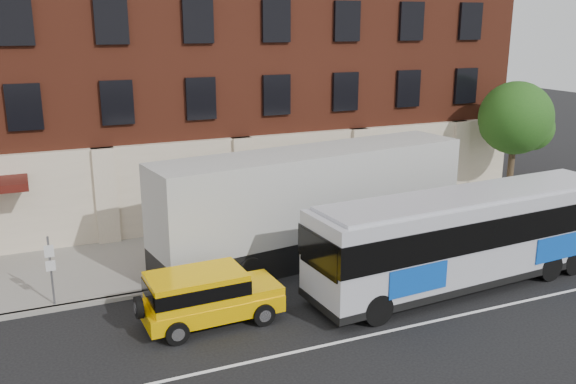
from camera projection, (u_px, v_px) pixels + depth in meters
name	position (u px, v px, depth m)	size (l,w,h in m)	color
ground	(376.00, 344.00, 18.08)	(120.00, 120.00, 0.00)	black
sidewalk	(265.00, 244.00, 26.04)	(60.00, 6.00, 0.15)	gray
kerb	(293.00, 269.00, 23.38)	(60.00, 0.25, 0.15)	gray
lane_line	(367.00, 336.00, 18.52)	(60.00, 0.12, 0.01)	white
building	(207.00, 54.00, 31.07)	(30.00, 12.10, 15.00)	maroon
sign_pole	(51.00, 268.00, 19.92)	(0.30, 0.20, 2.50)	slate
street_tree	(516.00, 121.00, 30.47)	(3.60, 3.60, 6.20)	#3C2C1E
city_bus	(470.00, 234.00, 21.82)	(12.52, 3.47, 3.39)	#AFB0BA
yellow_suv	(205.00, 294.00, 19.05)	(4.57, 2.13, 1.73)	#EDAF00
shipping_container	(314.00, 205.00, 24.36)	(13.26, 4.52, 4.34)	black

